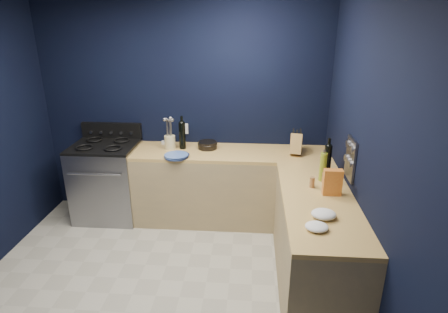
# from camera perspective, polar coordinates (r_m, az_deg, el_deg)

# --- Properties ---
(floor) EXTENTS (3.50, 3.50, 0.02)m
(floor) POSITION_cam_1_polar(r_m,az_deg,el_deg) (3.67, -10.46, -20.47)
(floor) COLOR #A9A493
(floor) RESTS_ON ground
(wall_back) EXTENTS (3.50, 0.02, 2.60)m
(wall_back) POSITION_cam_1_polar(r_m,az_deg,el_deg) (4.62, -6.15, 7.00)
(wall_back) COLOR black
(wall_back) RESTS_ON ground
(wall_right) EXTENTS (0.02, 3.50, 2.60)m
(wall_right) POSITION_cam_1_polar(r_m,az_deg,el_deg) (3.01, 22.07, -1.95)
(wall_right) COLOR black
(wall_right) RESTS_ON ground
(cab_back) EXTENTS (2.30, 0.63, 0.86)m
(cab_back) POSITION_cam_1_polar(r_m,az_deg,el_deg) (4.54, 1.05, -4.83)
(cab_back) COLOR tan
(cab_back) RESTS_ON floor
(top_back) EXTENTS (2.30, 0.63, 0.04)m
(top_back) POSITION_cam_1_polar(r_m,az_deg,el_deg) (4.36, 1.09, 0.52)
(top_back) COLOR olive
(top_back) RESTS_ON cab_back
(cab_right) EXTENTS (0.63, 1.67, 0.86)m
(cab_right) POSITION_cam_1_polar(r_m,az_deg,el_deg) (3.58, 13.75, -13.05)
(cab_right) COLOR tan
(cab_right) RESTS_ON floor
(top_right) EXTENTS (0.63, 1.67, 0.04)m
(top_right) POSITION_cam_1_polar(r_m,az_deg,el_deg) (3.35, 14.40, -6.62)
(top_right) COLOR olive
(top_right) RESTS_ON cab_right
(gas_range) EXTENTS (0.76, 0.66, 0.92)m
(gas_range) POSITION_cam_1_polar(r_m,az_deg,el_deg) (4.83, -17.42, -3.78)
(gas_range) COLOR gray
(gas_range) RESTS_ON floor
(oven_door) EXTENTS (0.59, 0.02, 0.42)m
(oven_door) POSITION_cam_1_polar(r_m,az_deg,el_deg) (4.58, -18.80, -5.50)
(oven_door) COLOR black
(oven_door) RESTS_ON gas_range
(cooktop) EXTENTS (0.76, 0.66, 0.03)m
(cooktop) POSITION_cam_1_polar(r_m,az_deg,el_deg) (4.67, -18.04, 1.55)
(cooktop) COLOR black
(cooktop) RESTS_ON gas_range
(backguard) EXTENTS (0.76, 0.06, 0.20)m
(backguard) POSITION_cam_1_polar(r_m,az_deg,el_deg) (4.90, -16.91, 3.86)
(backguard) COLOR black
(backguard) RESTS_ON gas_range
(spice_panel) EXTENTS (0.02, 0.28, 0.38)m
(spice_panel) POSITION_cam_1_polar(r_m,az_deg,el_deg) (3.54, 18.92, -0.34)
(spice_panel) COLOR gray
(spice_panel) RESTS_ON wall_right
(wall_outlet) EXTENTS (0.09, 0.02, 0.13)m
(wall_outlet) POSITION_cam_1_polar(r_m,az_deg,el_deg) (4.65, -6.10, 4.30)
(wall_outlet) COLOR white
(wall_outlet) RESTS_ON wall_back
(plate_stack) EXTENTS (0.30, 0.30, 0.03)m
(plate_stack) POSITION_cam_1_polar(r_m,az_deg,el_deg) (4.20, -7.37, 0.10)
(plate_stack) COLOR #3460A4
(plate_stack) RESTS_ON top_back
(ramekin) EXTENTS (0.11, 0.11, 0.03)m
(ramekin) POSITION_cam_1_polar(r_m,az_deg,el_deg) (4.68, -9.13, 2.16)
(ramekin) COLOR white
(ramekin) RESTS_ON top_back
(utensil_crock) EXTENTS (0.15, 0.15, 0.16)m
(utensil_crock) POSITION_cam_1_polar(r_m,az_deg,el_deg) (4.47, -8.33, 2.18)
(utensil_crock) COLOR beige
(utensil_crock) RESTS_ON top_back
(wine_bottle_back) EXTENTS (0.10, 0.10, 0.32)m
(wine_bottle_back) POSITION_cam_1_polar(r_m,az_deg,el_deg) (4.44, -6.45, 3.20)
(wine_bottle_back) COLOR black
(wine_bottle_back) RESTS_ON top_back
(lemon_basket) EXTENTS (0.27, 0.27, 0.09)m
(lemon_basket) POSITION_cam_1_polar(r_m,az_deg,el_deg) (4.45, -2.55, 1.76)
(lemon_basket) COLOR black
(lemon_basket) RESTS_ON top_back
(knife_block) EXTENTS (0.17, 0.29, 0.29)m
(knife_block) POSITION_cam_1_polar(r_m,az_deg,el_deg) (4.34, 11.06, 1.92)
(knife_block) COLOR olive
(knife_block) RESTS_ON top_back
(wine_bottle_right) EXTENTS (0.10, 0.10, 0.30)m
(wine_bottle_right) POSITION_cam_1_polar(r_m,az_deg,el_deg) (3.82, 15.65, -0.56)
(wine_bottle_right) COLOR black
(wine_bottle_right) RESTS_ON top_right
(oil_bottle) EXTENTS (0.09, 0.09, 0.28)m
(oil_bottle) POSITION_cam_1_polar(r_m,az_deg,el_deg) (3.66, 15.00, -1.56)
(oil_bottle) COLOR olive
(oil_bottle) RESTS_ON top_right
(spice_jar_near) EXTENTS (0.06, 0.06, 0.10)m
(spice_jar_near) POSITION_cam_1_polar(r_m,az_deg,el_deg) (3.53, 13.42, -3.89)
(spice_jar_near) COLOR olive
(spice_jar_near) RESTS_ON top_right
(spice_jar_far) EXTENTS (0.06, 0.06, 0.10)m
(spice_jar_far) POSITION_cam_1_polar(r_m,az_deg,el_deg) (3.66, 15.25, -3.17)
(spice_jar_far) COLOR olive
(spice_jar_far) RESTS_ON top_right
(crouton_bag) EXTENTS (0.16, 0.08, 0.24)m
(crouton_bag) POSITION_cam_1_polar(r_m,az_deg,el_deg) (3.40, 16.38, -3.84)
(crouton_bag) COLOR #B52C0F
(crouton_bag) RESTS_ON top_right
(towel_front) EXTENTS (0.21, 0.18, 0.07)m
(towel_front) POSITION_cam_1_polar(r_m,az_deg,el_deg) (3.04, 15.12, -8.57)
(towel_front) COLOR white
(towel_front) RESTS_ON top_right
(towel_end) EXTENTS (0.21, 0.20, 0.05)m
(towel_end) POSITION_cam_1_polar(r_m,az_deg,el_deg) (2.87, 14.09, -10.44)
(towel_end) COLOR white
(towel_end) RESTS_ON top_right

